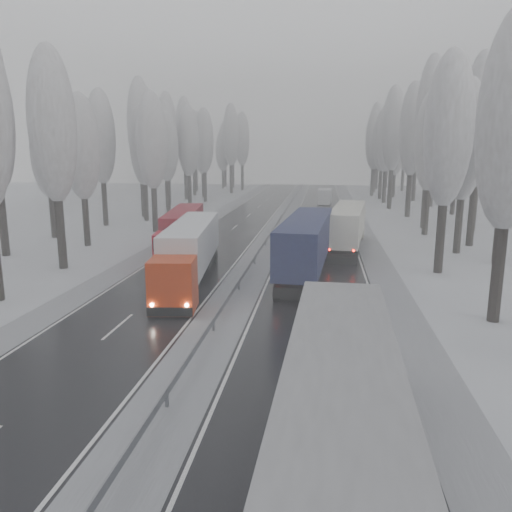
% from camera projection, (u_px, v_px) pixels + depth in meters
% --- Properties ---
extents(ground, '(260.00, 260.00, 0.00)m').
position_uv_depth(ground, '(125.00, 476.00, 14.46)').
color(ground, silver).
rests_on(ground, ground).
extents(carriageway_right, '(7.50, 200.00, 0.03)m').
position_uv_depth(carriageway_right, '(318.00, 261.00, 42.88)').
color(carriageway_right, black).
rests_on(carriageway_right, ground).
extents(carriageway_left, '(7.50, 200.00, 0.03)m').
position_uv_depth(carriageway_left, '(199.00, 257.00, 44.24)').
color(carriageway_left, black).
rests_on(carriageway_left, ground).
extents(median_slush, '(3.00, 200.00, 0.04)m').
position_uv_depth(median_slush, '(258.00, 259.00, 43.56)').
color(median_slush, '#9FA1A7').
rests_on(median_slush, ground).
extents(shoulder_right, '(2.40, 200.00, 0.04)m').
position_uv_depth(shoulder_right, '(377.00, 262.00, 42.23)').
color(shoulder_right, '#9FA1A7').
rests_on(shoulder_right, ground).
extents(shoulder_left, '(2.40, 200.00, 0.04)m').
position_uv_depth(shoulder_left, '(146.00, 256.00, 44.88)').
color(shoulder_left, '#9FA1A7').
rests_on(shoulder_left, ground).
extents(median_guardrail, '(0.12, 200.00, 0.76)m').
position_uv_depth(median_guardrail, '(258.00, 253.00, 43.43)').
color(median_guardrail, slate).
rests_on(median_guardrail, ground).
extents(tree_18, '(3.60, 3.60, 16.58)m').
position_uv_depth(tree_18, '(448.00, 131.00, 36.60)').
color(tree_18, black).
rests_on(tree_18, ground).
extents(tree_19, '(3.60, 3.60, 14.57)m').
position_uv_depth(tree_19, '(507.00, 149.00, 40.03)').
color(tree_19, black).
rests_on(tree_19, ground).
extents(tree_20, '(3.60, 3.60, 15.71)m').
position_uv_depth(tree_20, '(466.00, 141.00, 44.16)').
color(tree_20, black).
rests_on(tree_20, ground).
extents(tree_21, '(3.60, 3.60, 18.62)m').
position_uv_depth(tree_21, '(480.00, 122.00, 47.37)').
color(tree_21, black).
rests_on(tree_21, ground).
extents(tree_22, '(3.60, 3.60, 15.86)m').
position_uv_depth(tree_22, '(431.00, 142.00, 54.38)').
color(tree_22, black).
rests_on(tree_22, ground).
extents(tree_23, '(3.60, 3.60, 13.55)m').
position_uv_depth(tree_23, '(479.00, 155.00, 57.75)').
color(tree_23, black).
rests_on(tree_23, ground).
extents(tree_24, '(3.60, 3.60, 20.49)m').
position_uv_depth(tree_24, '(431.00, 117.00, 58.92)').
color(tree_24, black).
rests_on(tree_24, ground).
extents(tree_25, '(3.60, 3.60, 19.44)m').
position_uv_depth(tree_25, '(481.00, 124.00, 62.04)').
color(tree_25, black).
rests_on(tree_25, ground).
extents(tree_26, '(3.60, 3.60, 18.78)m').
position_uv_depth(tree_26, '(412.00, 130.00, 69.13)').
color(tree_26, black).
rests_on(tree_26, ground).
extents(tree_27, '(3.60, 3.60, 17.62)m').
position_uv_depth(tree_27, '(458.00, 136.00, 72.23)').
color(tree_27, black).
rests_on(tree_27, ground).
extents(tree_28, '(3.60, 3.60, 19.62)m').
position_uv_depth(tree_28, '(393.00, 130.00, 79.54)').
color(tree_28, black).
rests_on(tree_28, ground).
extents(tree_29, '(3.60, 3.60, 18.11)m').
position_uv_depth(tree_29, '(435.00, 136.00, 82.66)').
color(tree_29, black).
rests_on(tree_29, ground).
extents(tree_30, '(3.60, 3.60, 17.86)m').
position_uv_depth(tree_30, '(387.00, 138.00, 89.19)').
color(tree_30, black).
rests_on(tree_30, ground).
extents(tree_31, '(3.60, 3.60, 18.58)m').
position_uv_depth(tree_31, '(417.00, 136.00, 92.21)').
color(tree_31, black).
rests_on(tree_31, ground).
extents(tree_32, '(3.60, 3.60, 17.33)m').
position_uv_depth(tree_32, '(382.00, 141.00, 96.54)').
color(tree_32, black).
rests_on(tree_32, ground).
extents(tree_33, '(3.60, 3.60, 14.33)m').
position_uv_depth(tree_33, '(396.00, 151.00, 100.41)').
color(tree_33, black).
rests_on(tree_33, ground).
extents(tree_34, '(3.60, 3.60, 17.63)m').
position_uv_depth(tree_34, '(374.00, 141.00, 103.51)').
color(tree_34, black).
rests_on(tree_34, ground).
extents(tree_35, '(3.60, 3.60, 18.25)m').
position_uv_depth(tree_35, '(416.00, 139.00, 106.11)').
color(tree_35, black).
rests_on(tree_35, ground).
extents(tree_36, '(3.60, 3.60, 20.23)m').
position_uv_depth(tree_36, '(376.00, 134.00, 112.55)').
color(tree_36, black).
rests_on(tree_36, ground).
extents(tree_37, '(3.60, 3.60, 16.37)m').
position_uv_depth(tree_37, '(404.00, 146.00, 116.03)').
color(tree_37, black).
rests_on(tree_37, ground).
extents(tree_38, '(3.60, 3.60, 17.97)m').
position_uv_depth(tree_38, '(378.00, 142.00, 122.87)').
color(tree_38, black).
rests_on(tree_38, ground).
extents(tree_39, '(3.60, 3.60, 16.19)m').
position_uv_depth(tree_39, '(388.00, 146.00, 126.62)').
color(tree_39, black).
rests_on(tree_39, ground).
extents(tree_58, '(3.60, 3.60, 17.21)m').
position_uv_depth(tree_58, '(52.00, 126.00, 37.97)').
color(tree_58, black).
rests_on(tree_58, ground).
extents(tree_60, '(3.60, 3.60, 14.84)m').
position_uv_depth(tree_60, '(81.00, 148.00, 47.96)').
color(tree_60, black).
rests_on(tree_60, ground).
extents(tree_61, '(3.60, 3.60, 13.95)m').
position_uv_depth(tree_61, '(48.00, 153.00, 52.71)').
color(tree_61, black).
rests_on(tree_61, ground).
extents(tree_62, '(3.60, 3.60, 16.04)m').
position_uv_depth(tree_62, '(152.00, 141.00, 56.56)').
color(tree_62, black).
rests_on(tree_62, ground).
extents(tree_63, '(3.60, 3.60, 16.88)m').
position_uv_depth(tree_63, '(101.00, 138.00, 61.35)').
color(tree_63, black).
rests_on(tree_63, ground).
extents(tree_64, '(3.60, 3.60, 15.42)m').
position_uv_depth(tree_64, '(143.00, 146.00, 65.91)').
color(tree_64, black).
rests_on(tree_64, ground).
extents(tree_65, '(3.60, 3.60, 19.48)m').
position_uv_depth(tree_65, '(140.00, 127.00, 69.49)').
color(tree_65, black).
rests_on(tree_65, ground).
extents(tree_66, '(3.60, 3.60, 15.23)m').
position_uv_depth(tree_66, '(166.00, 147.00, 75.27)').
color(tree_66, black).
rests_on(tree_66, ground).
extents(tree_67, '(3.60, 3.60, 17.09)m').
position_uv_depth(tree_67, '(165.00, 140.00, 79.08)').
color(tree_67, black).
rests_on(tree_67, ground).
extents(tree_68, '(3.60, 3.60, 16.65)m').
position_uv_depth(tree_68, '(188.00, 142.00, 81.44)').
color(tree_68, black).
rests_on(tree_68, ground).
extents(tree_69, '(3.60, 3.60, 19.35)m').
position_uv_depth(tree_69, '(167.00, 132.00, 85.59)').
color(tree_69, black).
rests_on(tree_69, ground).
extents(tree_70, '(3.60, 3.60, 17.09)m').
position_uv_depth(tree_70, '(204.00, 141.00, 91.12)').
color(tree_70, black).
rests_on(tree_70, ground).
extents(tree_71, '(3.60, 3.60, 19.61)m').
position_uv_depth(tree_71, '(185.00, 133.00, 95.29)').
color(tree_71, black).
rests_on(tree_71, ground).
extents(tree_72, '(3.60, 3.60, 15.11)m').
position_uv_depth(tree_72, '(202.00, 149.00, 100.79)').
color(tree_72, black).
rests_on(tree_72, ground).
extents(tree_73, '(3.60, 3.60, 17.22)m').
position_uv_depth(tree_73, '(193.00, 142.00, 104.76)').
color(tree_73, black).
rests_on(tree_73, ground).
extents(tree_74, '(3.60, 3.60, 19.68)m').
position_uv_depth(tree_74, '(231.00, 135.00, 110.16)').
color(tree_74, black).
rests_on(tree_74, ground).
extents(tree_75, '(3.60, 3.60, 18.60)m').
position_uv_depth(tree_75, '(195.00, 139.00, 115.36)').
color(tree_75, black).
rests_on(tree_75, ground).
extents(tree_76, '(3.60, 3.60, 18.55)m').
position_uv_depth(tree_76, '(242.00, 140.00, 119.28)').
color(tree_76, black).
rests_on(tree_76, ground).
extents(tree_77, '(3.60, 3.60, 14.32)m').
position_uv_depth(tree_77, '(223.00, 151.00, 124.44)').
color(tree_77, black).
rests_on(tree_77, ground).
extents(tree_78, '(3.60, 3.60, 19.55)m').
position_uv_depth(tree_78, '(233.00, 138.00, 126.00)').
color(tree_78, black).
rests_on(tree_78, ground).
extents(tree_79, '(3.60, 3.60, 17.07)m').
position_uv_depth(tree_79, '(225.00, 144.00, 130.56)').
color(tree_79, black).
rests_on(tree_79, ground).
extents(truck_grey_tarp, '(3.25, 17.39, 4.44)m').
position_uv_depth(truck_grey_tarp, '(340.00, 407.00, 13.23)').
color(truck_grey_tarp, '#49494E').
rests_on(truck_grey_tarp, ground).
extents(truck_blue_box, '(4.01, 17.73, 4.51)m').
position_uv_depth(truck_blue_box, '(308.00, 241.00, 37.43)').
color(truck_blue_box, '#1B1C45').
rests_on(truck_blue_box, ground).
extents(truck_cream_box, '(4.42, 16.53, 4.20)m').
position_uv_depth(truck_cream_box, '(348.00, 224.00, 47.60)').
color(truck_cream_box, beige).
rests_on(truck_cream_box, ground).
extents(box_truck_distant, '(2.59, 7.27, 2.67)m').
position_uv_depth(box_truck_distant, '(325.00, 196.00, 89.15)').
color(box_truck_distant, '#B9BBC1').
rests_on(box_truck_distant, ground).
extents(truck_red_white, '(4.41, 16.51, 4.20)m').
position_uv_depth(truck_red_white, '(190.00, 249.00, 35.27)').
color(truck_red_white, red).
rests_on(truck_red_white, ground).
extents(truck_red_red, '(4.41, 15.33, 3.90)m').
position_uv_depth(truck_red_red, '(182.00, 229.00, 45.63)').
color(truck_red_red, red).
rests_on(truck_red_red, ground).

